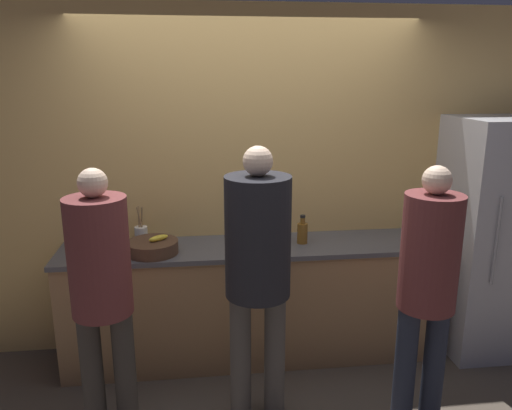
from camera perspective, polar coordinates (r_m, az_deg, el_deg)
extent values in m
plane|color=#4C4238|center=(3.78, 0.25, -19.09)|extent=(14.00, 14.00, 0.00)
cube|color=#E0B266|center=(3.83, -0.85, 2.57)|extent=(5.20, 0.06, 2.60)
cube|color=#9E754C|center=(3.85, -0.36, -11.06)|extent=(2.76, 0.55, 0.86)
cube|color=#4C4C51|center=(3.68, -0.37, -4.77)|extent=(2.79, 0.58, 0.03)
cube|color=#B7B7BC|center=(4.24, 25.83, -3.28)|extent=(0.77, 0.66, 1.81)
cylinder|color=#99999E|center=(3.81, 25.80, -3.76)|extent=(0.02, 0.02, 0.63)
cylinder|color=#38332D|center=(3.27, -18.20, -17.75)|extent=(0.13, 0.13, 0.78)
cylinder|color=#38332D|center=(3.24, -14.74, -17.82)|extent=(0.13, 0.13, 0.78)
cylinder|color=brown|center=(2.93, -17.52, -5.64)|extent=(0.35, 0.35, 0.68)
sphere|color=beige|center=(2.82, -18.18, 2.43)|extent=(0.16, 0.16, 0.16)
cylinder|color=#4C4742|center=(3.23, -1.77, -16.90)|extent=(0.13, 0.13, 0.83)
cylinder|color=#4C4742|center=(3.25, 2.14, -16.66)|extent=(0.13, 0.13, 0.83)
cylinder|color=black|center=(2.91, 0.21, -3.68)|extent=(0.39, 0.39, 0.72)
sphere|color=beige|center=(2.80, 0.22, 5.05)|extent=(0.17, 0.17, 0.17)
cylinder|color=#232838|center=(3.30, 16.66, -17.29)|extent=(0.13, 0.13, 0.78)
cylinder|color=#232838|center=(3.37, 19.65, -16.81)|extent=(0.13, 0.13, 0.78)
cylinder|color=brown|center=(3.02, 19.28, -5.15)|extent=(0.33, 0.33, 0.68)
sphere|color=beige|center=(2.91, 19.98, 2.70)|extent=(0.16, 0.16, 0.16)
cylinder|color=#4C3323|center=(3.55, -11.74, -4.74)|extent=(0.36, 0.36, 0.09)
ellipsoid|color=yellow|center=(3.53, -11.08, -3.73)|extent=(0.15, 0.12, 0.04)
cylinder|color=silver|center=(3.80, -12.98, -3.30)|extent=(0.10, 0.10, 0.12)
cylinder|color=#99754C|center=(3.77, -13.23, -1.84)|extent=(0.01, 0.05, 0.22)
cylinder|color=#99754C|center=(3.77, -12.93, -1.81)|extent=(0.03, 0.04, 0.22)
cylinder|color=#99754C|center=(3.76, -13.08, -1.88)|extent=(0.05, 0.01, 0.22)
cylinder|color=#333338|center=(3.55, 1.20, -4.31)|extent=(0.06, 0.06, 0.10)
cylinder|color=#333338|center=(3.53, 1.20, -3.27)|extent=(0.03, 0.03, 0.03)
cylinder|color=black|center=(3.52, 1.21, -2.92)|extent=(0.03, 0.03, 0.01)
cylinder|color=silver|center=(3.85, -15.49, -2.88)|extent=(0.06, 0.06, 0.16)
cylinder|color=silver|center=(3.82, -15.60, -1.34)|extent=(0.03, 0.03, 0.05)
cylinder|color=black|center=(3.81, -15.64, -0.84)|extent=(0.03, 0.03, 0.02)
cylinder|color=brown|center=(3.69, 5.32, -3.25)|extent=(0.08, 0.08, 0.15)
cylinder|color=brown|center=(3.66, 5.36, -1.78)|extent=(0.03, 0.03, 0.05)
cylinder|color=black|center=(3.65, 5.37, -1.30)|extent=(0.04, 0.04, 0.02)
cylinder|color=#335184|center=(3.75, -15.69, -3.97)|extent=(0.07, 0.07, 0.08)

